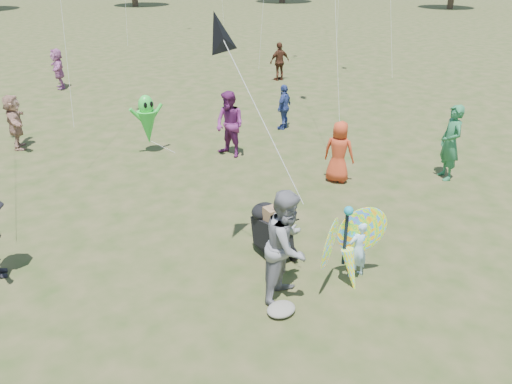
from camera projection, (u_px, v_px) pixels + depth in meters
ground at (312, 271)px, 9.23m from camera, size 160.00×160.00×0.00m
child_girl at (358, 249)px, 8.86m from camera, size 0.43×0.30×1.14m
adult_man at (287, 246)px, 8.16m from camera, size 1.21×1.14×1.98m
grey_bag at (281, 309)px, 8.12m from camera, size 0.50×0.41×0.16m
crowd_a at (339, 152)px, 12.57m from camera, size 0.82×0.92×1.59m
crowd_c at (284, 107)px, 16.43m from camera, size 0.94×0.72×1.49m
crowd_d at (15, 122)px, 14.73m from camera, size 0.82×1.59×1.64m
crowd_e at (230, 125)px, 14.10m from camera, size 0.91×1.06×1.88m
crowd_f at (451, 143)px, 12.65m from camera, size 0.75×0.85×1.96m
crowd_h at (280, 62)px, 22.78m from camera, size 1.04×0.50×1.71m
crowd_j at (58, 68)px, 21.45m from camera, size 0.84×1.64×1.69m
jogging_stroller at (271, 228)px, 9.44m from camera, size 0.56×1.08×1.09m
butterfly_kite at (348, 247)px, 8.52m from camera, size 1.74×0.75×1.75m
delta_kite_rig at (223, 40)px, 7.71m from camera, size 1.11×1.64×2.95m
alien_kite at (147, 121)px, 14.27m from camera, size 1.12×0.69×1.74m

